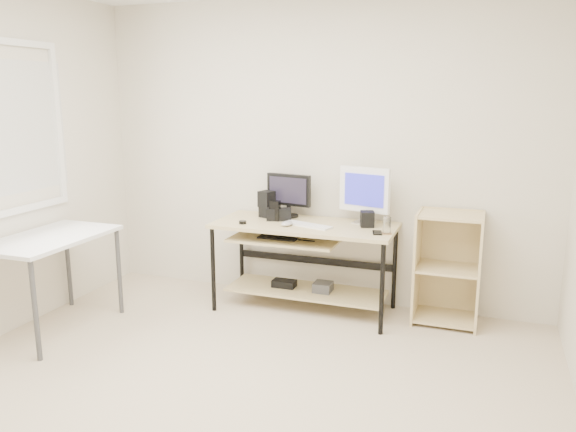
# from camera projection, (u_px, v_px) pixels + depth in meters

# --- Properties ---
(room) EXTENTS (4.01, 4.01, 2.62)m
(room) POSITION_uv_depth(u_px,v_px,m) (189.00, 183.00, 3.08)
(room) COLOR beige
(room) RESTS_ON ground
(desk) EXTENTS (1.50, 0.65, 0.75)m
(desk) POSITION_uv_depth(u_px,v_px,m) (302.00, 248.00, 4.69)
(desk) COLOR tan
(desk) RESTS_ON ground
(side_table) EXTENTS (0.60, 1.00, 0.75)m
(side_table) POSITION_uv_depth(u_px,v_px,m) (50.00, 246.00, 4.24)
(side_table) COLOR white
(side_table) RESTS_ON ground
(shelf_unit) EXTENTS (0.50, 0.40, 0.90)m
(shelf_unit) POSITION_uv_depth(u_px,v_px,m) (448.00, 267.00, 4.47)
(shelf_unit) COLOR #DBC589
(shelf_unit) RESTS_ON ground
(black_monitor) EXTENTS (0.41, 0.17, 0.37)m
(black_monitor) POSITION_uv_depth(u_px,v_px,m) (289.00, 192.00, 4.85)
(black_monitor) COLOR black
(black_monitor) RESTS_ON desk
(white_imac) EXTENTS (0.43, 0.15, 0.47)m
(white_imac) POSITION_uv_depth(u_px,v_px,m) (365.00, 191.00, 4.59)
(white_imac) COLOR silver
(white_imac) RESTS_ON desk
(keyboard) EXTENTS (0.44, 0.24, 0.01)m
(keyboard) POSITION_uv_depth(u_px,v_px,m) (307.00, 225.00, 4.55)
(keyboard) COLOR white
(keyboard) RESTS_ON desk
(mouse) EXTENTS (0.10, 0.14, 0.04)m
(mouse) POSITION_uv_depth(u_px,v_px,m) (287.00, 224.00, 4.55)
(mouse) COLOR #BBBBC0
(mouse) RESTS_ON desk
(center_speaker) EXTENTS (0.23, 0.15, 0.10)m
(center_speaker) POSITION_uv_depth(u_px,v_px,m) (279.00, 214.00, 4.74)
(center_speaker) COLOR black
(center_speaker) RESTS_ON desk
(speaker_left) EXTENTS (0.15, 0.15, 0.23)m
(speaker_left) POSITION_uv_depth(u_px,v_px,m) (267.00, 204.00, 4.86)
(speaker_left) COLOR black
(speaker_left) RESTS_ON desk
(speaker_right) EXTENTS (0.13, 0.13, 0.13)m
(speaker_right) POSITION_uv_depth(u_px,v_px,m) (367.00, 219.00, 4.51)
(speaker_right) COLOR black
(speaker_right) RESTS_ON desk
(audio_controller) EXTENTS (0.09, 0.06, 0.17)m
(audio_controller) POSITION_uv_depth(u_px,v_px,m) (275.00, 211.00, 4.72)
(audio_controller) COLOR black
(audio_controller) RESTS_ON desk
(volume_puck) EXTENTS (0.07, 0.07, 0.03)m
(volume_puck) POSITION_uv_depth(u_px,v_px,m) (243.00, 222.00, 4.63)
(volume_puck) COLOR black
(volume_puck) RESTS_ON desk
(smartphone) EXTENTS (0.10, 0.14, 0.01)m
(smartphone) POSITION_uv_depth(u_px,v_px,m) (377.00, 233.00, 4.31)
(smartphone) COLOR black
(smartphone) RESTS_ON desk
(coaster) EXTENTS (0.09, 0.09, 0.01)m
(coaster) POSITION_uv_depth(u_px,v_px,m) (387.00, 234.00, 4.29)
(coaster) COLOR #966E44
(coaster) RESTS_ON desk
(drinking_glass) EXTENTS (0.07, 0.07, 0.13)m
(drinking_glass) POSITION_uv_depth(u_px,v_px,m) (387.00, 225.00, 4.28)
(drinking_glass) COLOR white
(drinking_glass) RESTS_ON coaster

